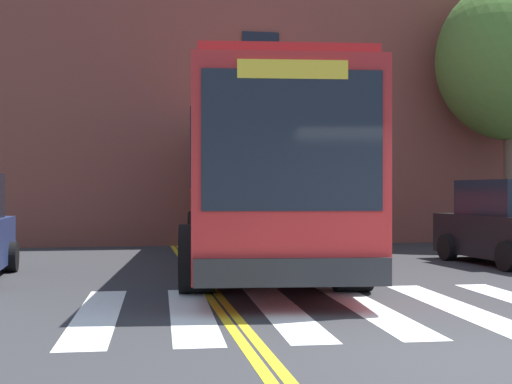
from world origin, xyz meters
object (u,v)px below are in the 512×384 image
Objects in this scene: city_bus at (258,177)px; car_black_far_lane at (512,226)px; street_tree_curbside_large at (512,61)px; car_silver_behind_bus at (206,213)px.

car_black_far_lane is (5.54, -0.35, -1.05)m from city_bus.
city_bus is 10.16m from street_tree_curbside_large.
car_black_far_lane reaches higher than car_silver_behind_bus.
city_bus is 3.04× the size of car_black_far_lane.
street_tree_curbside_large reaches higher than car_silver_behind_bus.
car_silver_behind_bus is at bearing 116.13° from car_black_far_lane.
city_bus is at bearing -90.20° from car_silver_behind_bus.
street_tree_curbside_large is (8.31, -6.26, 4.61)m from car_silver_behind_bus.
car_black_far_lane is at bearing -63.87° from car_silver_behind_bus.
street_tree_curbside_large is (8.35, 4.60, 3.51)m from city_bus.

